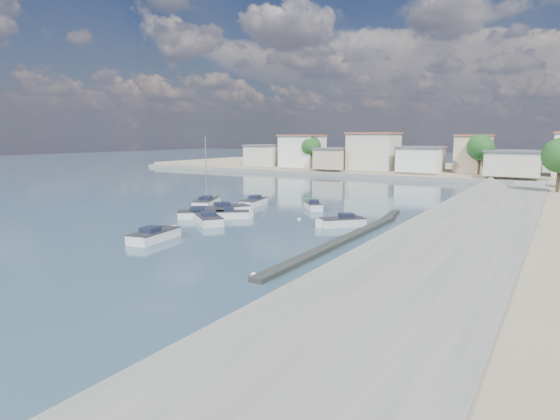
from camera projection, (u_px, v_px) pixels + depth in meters
name	position (u px, v px, depth m)	size (l,w,h in m)	color
ground	(381.00, 198.00, 68.41)	(400.00, 400.00, 0.00)	#2A3F54
seawall_walkway	(495.00, 241.00, 35.99)	(5.00, 90.00, 1.80)	slate
breakwater	(353.00, 235.00, 41.80)	(2.00, 31.02, 0.35)	black
far_shore_land	(455.00, 171.00, 112.15)	(160.00, 40.00, 1.40)	gray
far_shore_quay	(433.00, 179.00, 94.49)	(160.00, 2.50, 0.80)	slate
far_town	(496.00, 156.00, 93.26)	(113.01, 12.80, 8.35)	beige
shore_trees	(477.00, 151.00, 86.85)	(74.56, 38.32, 7.92)	#38281E
motorboat_a	(156.00, 235.00, 40.62)	(2.76, 5.79, 1.48)	silver
motorboat_b	(234.00, 215.00, 51.18)	(3.78, 3.38, 1.48)	silver
motorboat_c	(207.00, 219.00, 48.80)	(5.69, 5.07, 1.48)	silver
motorboat_d	(340.00, 222.00, 46.71)	(4.47, 4.55, 1.48)	silver
motorboat_e	(229.00, 209.00, 54.97)	(4.54, 5.83, 1.48)	silver
motorboat_f	(313.00, 206.00, 57.48)	(3.68, 3.91, 1.48)	silver
motorboat_g	(253.00, 203.00, 60.34)	(2.92, 5.81, 1.48)	silver
motorboat_h	(206.00, 214.00, 51.45)	(5.52, 5.08, 1.48)	silver
sailboat	(207.00, 202.00, 61.18)	(4.61, 6.85, 9.00)	silver
mooring_buoys	(357.00, 228.00, 45.68)	(19.33, 32.93, 0.38)	white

